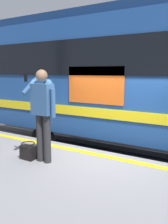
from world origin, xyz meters
name	(u,v)px	position (x,y,z in m)	size (l,w,h in m)	color
ground_plane	(106,189)	(0.00, 0.00, 0.00)	(23.78, 23.78, 0.00)	#3D3D3F
safety_line	(101,155)	(0.00, 0.30, 0.90)	(12.43, 0.16, 0.01)	yellow
track_rail_near	(125,167)	(0.00, -1.21, 0.08)	(16.48, 0.08, 0.16)	slate
track_rail_far	(141,151)	(0.00, -2.65, 0.08)	(16.48, 0.08, 0.16)	slate
passenger	(43,108)	(0.82, 1.14, 1.96)	(0.57, 0.55, 1.79)	#262628
handbag	(28,152)	(1.18, 1.22, 1.05)	(0.31, 0.28, 0.34)	black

